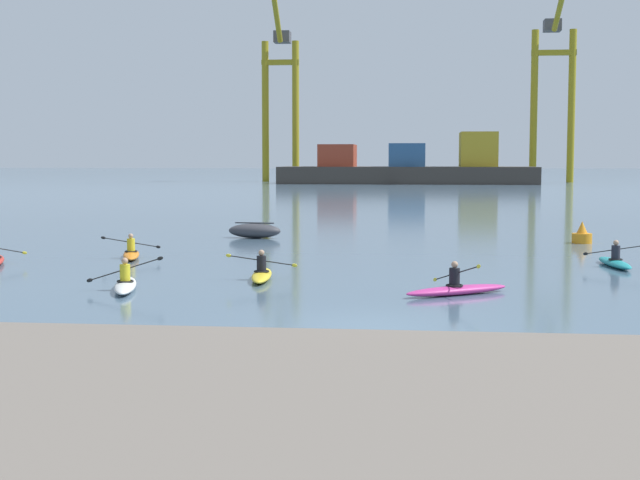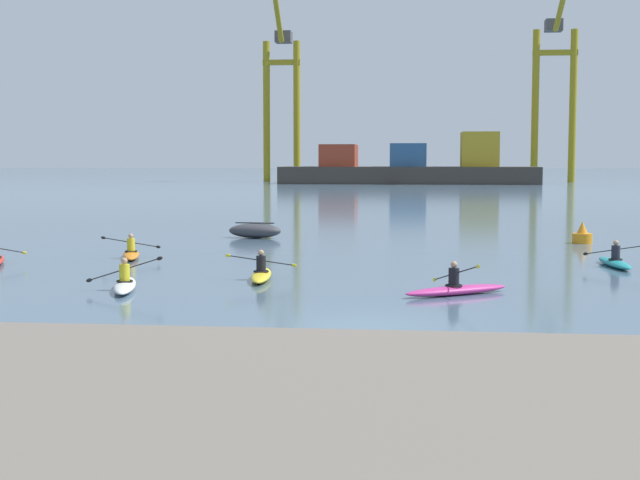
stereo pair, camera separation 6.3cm
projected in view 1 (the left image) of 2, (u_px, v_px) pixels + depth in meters
The scene contains 11 objects.
ground_plane at pixel (368, 326), 20.70m from camera, with size 800.00×800.00×0.00m, color slate.
container_barge at pixel (410, 168), 145.54m from camera, with size 40.72×11.78×8.16m.
gantry_crane_west at pixel (280, 84), 157.17m from camera, with size 6.51×16.33×35.80m.
gantry_crane_west_mid at pixel (554, 78), 151.62m from camera, with size 7.40×20.25×33.95m.
capsized_dinghy at pixel (255, 231), 43.99m from camera, with size 2.71×1.38×0.76m.
channel_buoy at pixel (582, 235), 41.22m from camera, with size 0.90×0.90×1.00m.
kayak_white at pixel (125, 284), 26.40m from camera, with size 2.15×3.44×0.99m.
kayak_magenta at pixel (457, 289), 25.46m from camera, with size 3.15×2.40×0.99m.
kayak_teal at pixel (615, 262), 32.19m from camera, with size 2.27×3.44×0.95m.
kayak_yellow at pixel (262, 274), 28.72m from camera, with size 2.26×3.45×0.95m.
kayak_orange at pixel (131, 254), 35.02m from camera, with size 2.17×3.43×0.95m.
Camera 1 is at (1.13, -20.44, 3.77)m, focal length 51.07 mm.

